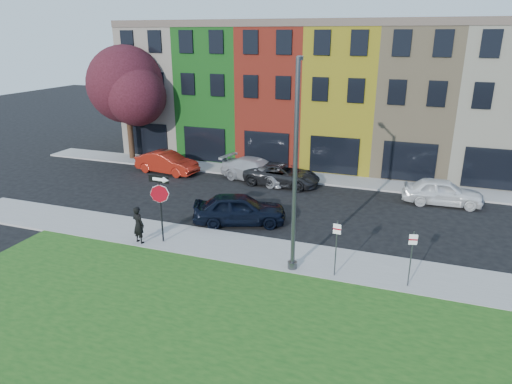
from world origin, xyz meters
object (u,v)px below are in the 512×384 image
at_px(man, 138,225).
at_px(sedan_near, 240,209).
at_px(stop_sign, 160,195).
at_px(street_lamp, 295,168).

relative_size(man, sedan_near, 0.35).
relative_size(stop_sign, man, 1.82).
height_order(man, street_lamp, street_lamp).
distance_m(man, sedan_near, 5.35).
bearing_deg(street_lamp, sedan_near, 123.46).
bearing_deg(man, sedan_near, -116.21).
distance_m(stop_sign, man, 1.81).
bearing_deg(sedan_near, man, 118.41).
height_order(stop_sign, street_lamp, street_lamp).
bearing_deg(sedan_near, stop_sign, 124.24).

